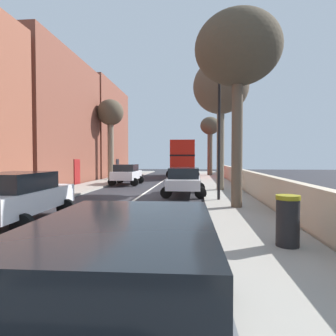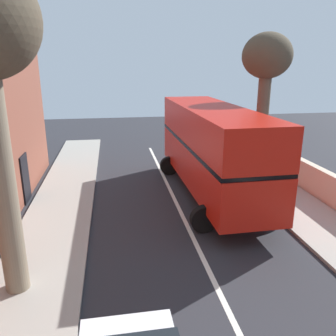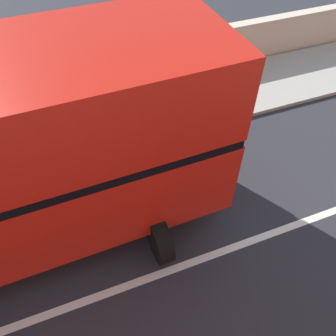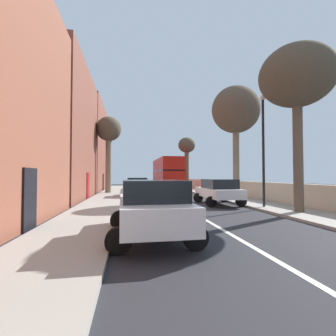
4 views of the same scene
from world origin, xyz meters
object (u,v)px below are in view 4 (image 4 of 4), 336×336
Objects in this scene: double_decker_bus at (167,172)px; street_tree_right_1 at (187,148)px; parked_car_white_left_3 at (137,186)px; parked_car_white_right_2 at (218,190)px; street_tree_right_3 at (236,111)px; street_tree_right_5 at (297,78)px; parked_car_white_left_0 at (152,205)px; lamppost_right at (263,141)px; street_tree_left_4 at (109,133)px.

double_decker_bus is 1.40× the size of street_tree_right_1.
parked_car_white_left_3 is 0.56× the size of street_tree_right_1.
street_tree_right_3 is at bearing 45.38° from parked_car_white_right_2.
street_tree_right_5 is (2.38, -4.47, 5.66)m from parked_car_white_right_2.
double_decker_bus is 5.02m from street_tree_right_1.
street_tree_right_1 is at bearing 89.63° from street_tree_right_3.
parked_car_white_right_2 is 7.59m from street_tree_right_5.
parked_car_white_left_3 is 0.48× the size of street_tree_right_3.
street_tree_right_3 is at bearing -78.29° from double_decker_bus.
parked_car_white_left_0 is at bearing -154.35° from street_tree_right_5.
parked_car_white_left_3 is at bearing 124.27° from street_tree_right_5.
street_tree_left_4 is at bearing 125.46° from lamppost_right.
street_tree_right_3 reaches higher than double_decker_bus.
parked_car_white_right_2 is at bearing 127.47° from lamppost_right.
street_tree_right_1 reaches higher than parked_car_white_right_2.
parked_car_white_left_3 is (-4.20, -10.70, -1.40)m from double_decker_bus.
street_tree_right_3 is 1.05× the size of street_tree_right_5.
street_tree_left_4 reaches higher than parked_car_white_left_0.
parked_car_white_right_2 is at bearing 118.02° from street_tree_right_5.
street_tree_left_4 reaches higher than parked_car_white_left_3.
street_tree_left_4 is at bearing 98.31° from parked_car_white_left_0.
street_tree_right_5 is (7.38, -10.83, 5.63)m from parked_car_white_left_3.
parked_car_white_right_2 is 0.62× the size of street_tree_right_1.
double_decker_bus is 19.63m from lamppost_right.
street_tree_right_3 is 5.50m from lamppost_right.
street_tree_right_5 is 3.54m from lamppost_right.
parked_car_white_left_3 is 10.13m from street_tree_right_3.
double_decker_bus is at bearing 97.63° from lamppost_right.
street_tree_left_4 is at bearing 125.02° from parked_car_white_right_2.
parked_car_white_left_3 is at bearing -59.61° from street_tree_left_4.
parked_car_white_right_2 is 0.56× the size of street_tree_right_5.
parked_car_white_left_0 is 9.44m from parked_car_white_right_2.
lamppost_right is (1.80, -2.35, 2.88)m from parked_car_white_right_2.
double_decker_bus is 17.14m from parked_car_white_right_2.
street_tree_right_1 is 1.14× the size of lamppost_right.
parked_car_white_left_3 is 0.50× the size of street_tree_right_5.
parked_car_white_left_3 is at bearing 90.01° from parked_car_white_left_0.
parked_car_white_right_2 is 0.53× the size of street_tree_right_3.
parked_car_white_left_0 is 14.37m from parked_car_white_left_3.
street_tree_right_1 reaches higher than parked_car_white_left_3.
street_tree_left_4 reaches higher than double_decker_bus.
parked_car_white_left_0 is 9.92m from street_tree_right_5.
parked_car_white_right_2 is (5.00, 8.01, -0.04)m from parked_car_white_left_0.
parked_car_white_left_0 is 13.86m from street_tree_right_3.
street_tree_right_1 is 12.86m from street_tree_left_4.
street_tree_right_1 is (7.37, 12.63, 4.78)m from parked_car_white_left_3.
street_tree_right_3 is (7.26, 10.30, 5.76)m from parked_car_white_left_0.
parked_car_white_left_0 is 0.63× the size of street_tree_right_1.
street_tree_right_5 reaches higher than street_tree_right_1.
double_decker_bus is at bearing -148.67° from street_tree_right_1.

